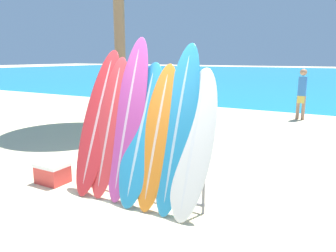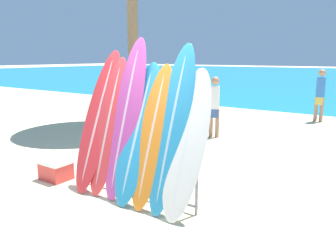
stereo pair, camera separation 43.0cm
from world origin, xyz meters
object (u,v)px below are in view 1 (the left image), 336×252
Objects in this scene: surfboard_rack at (142,166)px; surfboard_slot_2 at (128,118)px; surfboard_slot_4 at (157,136)px; cooler_box at (53,172)px; surfboard_slot_1 at (110,126)px; surfboard_slot_5 at (178,128)px; surfboard_slot_0 at (98,121)px; surfboard_slot_6 at (193,143)px; person_mid_beach at (302,92)px; surfboard_slot_3 at (141,133)px; person_near_water at (204,104)px.

surfboard_slot_2 reaches higher than surfboard_rack.
surfboard_rack is at bearing 177.89° from surfboard_slot_4.
surfboard_slot_1 is at bearing 10.84° from cooler_box.
surfboard_slot_0 is at bearing -179.83° from surfboard_slot_5.
surfboard_slot_2 is at bearing 1.03° from surfboard_slot_0.
surfboard_slot_6 is at bearing 4.43° from cooler_box.
person_mid_beach is at bearing 82.04° from surfboard_rack.
surfboard_slot_0 is 1.14m from surfboard_slot_4.
surfboard_rack is at bearing -175.52° from surfboard_slot_5.
surfboard_slot_4 is at bearing -2.11° from surfboard_rack.
surfboard_slot_1 is at bearing 81.43° from person_mid_beach.
surfboard_slot_3 is 4.25m from person_near_water.
person_mid_beach is (0.28, 8.08, -0.04)m from surfboard_slot_6.
surfboard_slot_6 is at bearing -0.83° from surfboard_slot_3.
surfboard_slot_2 is 1.14m from surfboard_slot_6.
surfboard_slot_2 is at bearing 75.76° from person_near_water.
surfboard_slot_4 is 1.17× the size of person_mid_beach.
surfboard_slot_1 is (0.27, -0.04, -0.06)m from surfboard_slot_0.
person_mid_beach is at bearing 78.02° from surfboard_slot_1.
surfboard_slot_1 is at bearing 179.47° from surfboard_rack.
surfboard_slot_0 reaches higher than person_mid_beach.
surfboard_slot_1 is 1.07× the size of surfboard_slot_6.
person_mid_beach is (1.12, 8.07, -0.08)m from surfboard_slot_3.
surfboard_slot_0 reaches higher than surfboard_slot_4.
surfboard_slot_1 is 1.23× the size of person_mid_beach.
surfboard_slot_2 is at bearing 83.54° from person_mid_beach.
surfboard_rack is 1.03× the size of surfboard_slot_6.
surfboard_slot_6 is (0.85, -0.01, 0.48)m from surfboard_rack.
cooler_box is at bearing -173.01° from surfboard_rack.
surfboard_slot_5 is (0.30, 0.06, 0.14)m from surfboard_slot_4.
surfboard_slot_2 is 4.16m from person_near_water.
surfboard_slot_4 is at bearing 82.93° from person_near_water.
surfboard_slot_5 is 4.35m from person_near_water.
surfboard_slot_4 is 4.32m from person_near_water.
surfboard_rack reaches higher than cooler_box.
person_mid_beach is (1.98, 8.03, -0.17)m from surfboard_slot_0.
surfboard_slot_1 reaches higher than person_near_water.
surfboard_slot_0 reaches higher than surfboard_slot_1.
surfboard_slot_3 is 1.27× the size of person_near_water.
person_mid_beach is (1.71, 8.06, -0.12)m from surfboard_slot_1.
surfboard_slot_0 reaches higher than surfboard_slot_3.
surfboard_slot_5 reaches higher than surfboard_slot_0.
person_mid_beach reaches higher than cooler_box.
surfboard_slot_2 reaches higher than surfboard_slot_1.
person_near_water is 4.53m from cooler_box.
surfboard_slot_4 is (0.87, -0.02, -0.05)m from surfboard_slot_1.
cooler_box is (-1.12, -0.21, -0.88)m from surfboard_slot_1.
surfboard_slot_0 is at bearing 67.72° from person_near_water.
surfboard_slot_3 is (0.00, 0.00, 0.51)m from surfboard_rack.
surfboard_slot_0 is at bearing -178.97° from surfboard_slot_2.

